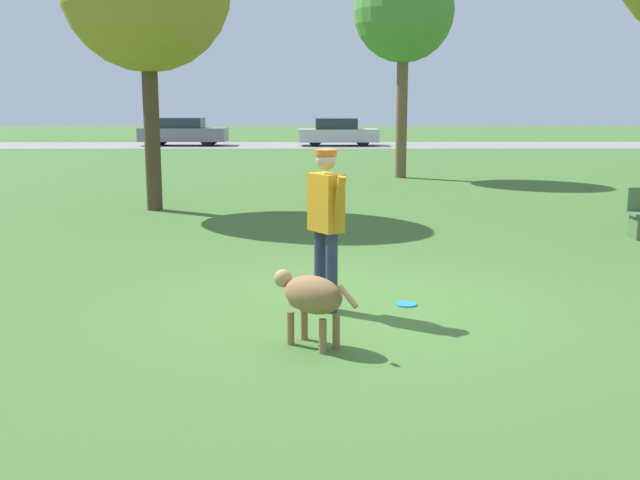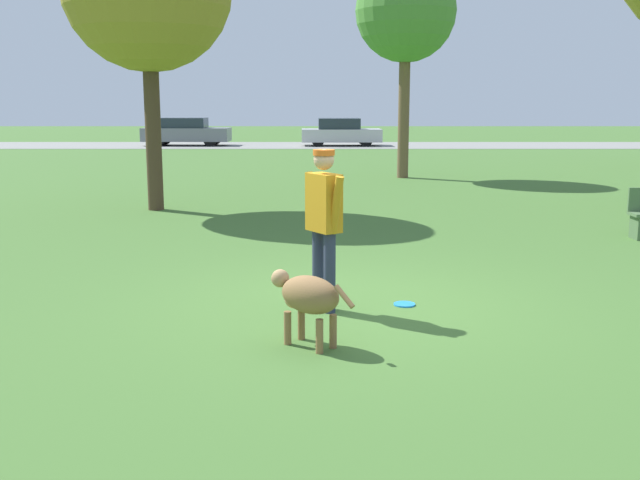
{
  "view_description": "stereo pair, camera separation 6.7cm",
  "coord_description": "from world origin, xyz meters",
  "px_view_note": "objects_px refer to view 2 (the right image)",
  "views": [
    {
      "loc": [
        -0.4,
        -8.18,
        2.27
      ],
      "look_at": [
        -0.35,
        -0.84,
        0.9
      ],
      "focal_mm": 42.0,
      "sensor_mm": 36.0,
      "label": 1
    },
    {
      "loc": [
        -0.33,
        -8.18,
        2.27
      ],
      "look_at": [
        -0.35,
        -0.84,
        0.9
      ],
      "focal_mm": 42.0,
      "sensor_mm": 36.0,
      "label": 2
    }
  ],
  "objects_px": {
    "dog": "(310,296)",
    "parked_car_grey": "(189,132)",
    "frisbee": "(407,304)",
    "tree_mid_center": "(408,13)",
    "person": "(326,216)",
    "parked_car_silver": "(343,132)"
  },
  "relations": [
    {
      "from": "person",
      "to": "parked_car_silver",
      "type": "xyz_separation_m",
      "value": [
        1.01,
        30.41,
        -0.37
      ]
    },
    {
      "from": "person",
      "to": "tree_mid_center",
      "type": "height_order",
      "value": "tree_mid_center"
    },
    {
      "from": "person",
      "to": "frisbee",
      "type": "relative_size",
      "value": 7.24
    },
    {
      "from": "parked_car_grey",
      "to": "parked_car_silver",
      "type": "xyz_separation_m",
      "value": [
        7.91,
        -0.19,
        -0.02
      ]
    },
    {
      "from": "dog",
      "to": "parked_car_silver",
      "type": "xyz_separation_m",
      "value": [
        1.17,
        31.62,
        0.2
      ]
    },
    {
      "from": "dog",
      "to": "parked_car_grey",
      "type": "xyz_separation_m",
      "value": [
        -6.73,
        31.81,
        0.22
      ]
    },
    {
      "from": "tree_mid_center",
      "to": "parked_car_grey",
      "type": "xyz_separation_m",
      "value": [
        -9.33,
        16.18,
        -4.07
      ]
    },
    {
      "from": "person",
      "to": "parked_car_silver",
      "type": "height_order",
      "value": "person"
    },
    {
      "from": "parked_car_grey",
      "to": "parked_car_silver",
      "type": "bearing_deg",
      "value": 0.08
    },
    {
      "from": "tree_mid_center",
      "to": "parked_car_silver",
      "type": "xyz_separation_m",
      "value": [
        -1.42,
        15.99,
        -4.08
      ]
    },
    {
      "from": "person",
      "to": "parked_car_silver",
      "type": "relative_size",
      "value": 0.43
    },
    {
      "from": "dog",
      "to": "frisbee",
      "type": "bearing_deg",
      "value": -86.77
    },
    {
      "from": "parked_car_grey",
      "to": "tree_mid_center",
      "type": "bearing_deg",
      "value": -58.59
    },
    {
      "from": "person",
      "to": "dog",
      "type": "distance_m",
      "value": 1.34
    },
    {
      "from": "tree_mid_center",
      "to": "parked_car_silver",
      "type": "bearing_deg",
      "value": 95.08
    },
    {
      "from": "frisbee",
      "to": "parked_car_silver",
      "type": "distance_m",
      "value": 30.21
    },
    {
      "from": "frisbee",
      "to": "parked_car_grey",
      "type": "relative_size",
      "value": 0.05
    },
    {
      "from": "frisbee",
      "to": "parked_car_silver",
      "type": "bearing_deg",
      "value": 89.81
    },
    {
      "from": "person",
      "to": "tree_mid_center",
      "type": "xyz_separation_m",
      "value": [
        2.43,
        14.42,
        3.71
      ]
    },
    {
      "from": "person",
      "to": "frisbee",
      "type": "bearing_deg",
      "value": 68.39
    },
    {
      "from": "dog",
      "to": "tree_mid_center",
      "type": "bearing_deg",
      "value": -58.94
    },
    {
      "from": "frisbee",
      "to": "parked_car_grey",
      "type": "distance_m",
      "value": 31.39
    }
  ]
}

